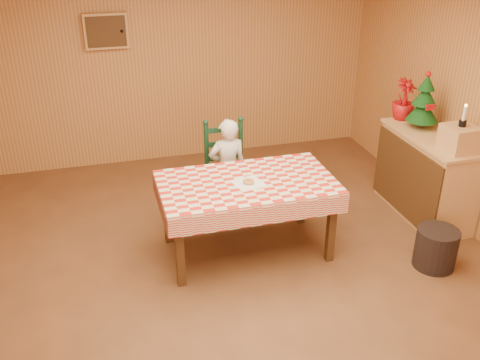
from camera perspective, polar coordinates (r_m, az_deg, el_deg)
name	(u,v)px	position (r m, az deg, el deg)	size (l,w,h in m)	color
ground	(246,283)	(4.95, 0.64, -10.91)	(6.00, 6.00, 0.00)	brown
cabin_walls	(229,70)	(4.59, -1.17, 11.63)	(5.10, 6.05, 2.65)	#C08145
dining_table	(247,189)	(5.02, 0.75, -0.96)	(1.66, 0.96, 0.77)	#4A2C13
ladder_chair	(226,172)	(5.79, -1.45, 0.89)	(0.44, 0.40, 1.08)	black
seated_child	(228,169)	(5.71, -1.32, 1.18)	(0.41, 0.27, 1.12)	silver
napkin	(249,183)	(4.94, 0.91, -0.35)	(0.26, 0.26, 0.00)	white
donut	(249,181)	(4.93, 0.92, -0.15)	(0.10, 0.10, 0.04)	#CE884A
shelf_unit	(426,176)	(6.12, 19.21, 0.45)	(0.54, 1.24, 0.93)	tan
crate	(459,138)	(5.61, 22.37, 4.12)	(0.30, 0.30, 0.25)	tan
christmas_tree	(424,103)	(6.05, 19.04, 7.81)	(0.34, 0.34, 0.62)	#4A2C13
flower_arrangement	(404,99)	(6.28, 17.10, 8.23)	(0.26, 0.26, 0.46)	#AC0F11
candle_set	(463,120)	(5.55, 22.70, 5.93)	(0.07, 0.07, 0.22)	black
storage_bin	(436,248)	(5.38, 20.16, -6.84)	(0.39, 0.39, 0.39)	black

